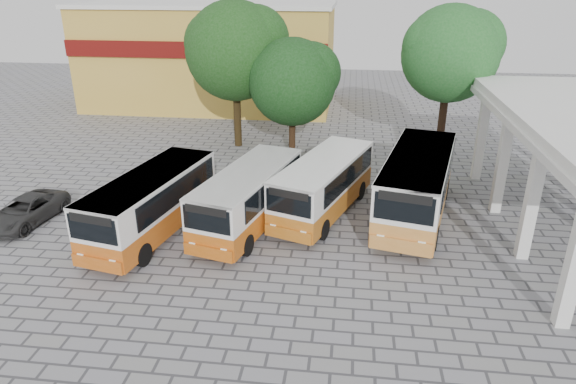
# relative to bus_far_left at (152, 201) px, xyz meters

# --- Properties ---
(ground) EXTENTS (90.00, 90.00, 0.00)m
(ground) POSITION_rel_bus_far_left_xyz_m (7.32, -1.90, -1.56)
(ground) COLOR gray
(ground) RESTS_ON ground
(shophouse_block) EXTENTS (20.40, 10.40, 8.30)m
(shophouse_block) POSITION_rel_bus_far_left_xyz_m (-3.68, 24.09, 2.60)
(shophouse_block) COLOR gold
(shophouse_block) RESTS_ON ground
(bus_far_left) EXTENTS (3.73, 7.85, 2.70)m
(bus_far_left) POSITION_rel_bus_far_left_xyz_m (0.00, 0.00, 0.00)
(bus_far_left) COLOR #B25010
(bus_far_left) RESTS_ON ground
(bus_centre_left) EXTENTS (3.93, 7.71, 2.63)m
(bus_centre_left) POSITION_rel_bus_far_left_xyz_m (3.93, 1.22, -0.04)
(bus_centre_left) COLOR #B0500D
(bus_centre_left) RESTS_ON ground
(bus_centre_right) EXTENTS (4.54, 7.86, 2.66)m
(bus_centre_right) POSITION_rel_bus_far_left_xyz_m (7.09, 2.99, -0.03)
(bus_centre_right) COLOR #AB5D14
(bus_centre_right) RESTS_ON ground
(bus_far_right) EXTENTS (4.41, 8.87, 3.04)m
(bus_far_right) POSITION_rel_bus_far_left_xyz_m (11.28, 3.03, 0.20)
(bus_far_right) COLOR #C17A31
(bus_far_right) RESTS_ON ground
(tree_left) EXTENTS (6.38, 6.07, 9.09)m
(tree_left) POSITION_rel_bus_far_left_xyz_m (1.01, 12.77, 4.68)
(tree_left) COLOR #312410
(tree_left) RESTS_ON ground
(tree_middle) EXTENTS (5.41, 5.15, 7.11)m
(tree_middle) POSITION_rel_bus_far_left_xyz_m (4.73, 11.24, 3.14)
(tree_middle) COLOR #342011
(tree_middle) RESTS_ON ground
(tree_right) EXTENTS (5.68, 5.41, 8.99)m
(tree_right) POSITION_rel_bus_far_left_xyz_m (13.58, 11.40, 4.89)
(tree_right) COLOR #311F14
(tree_right) RESTS_ON ground
(parked_car) EXTENTS (2.51, 4.44, 1.17)m
(parked_car) POSITION_rel_bus_far_left_xyz_m (-6.14, 0.36, -0.98)
(parked_car) COLOR #2A2A2A
(parked_car) RESTS_ON ground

